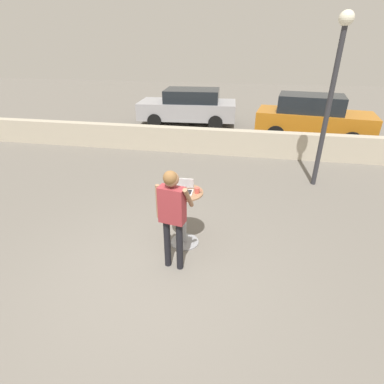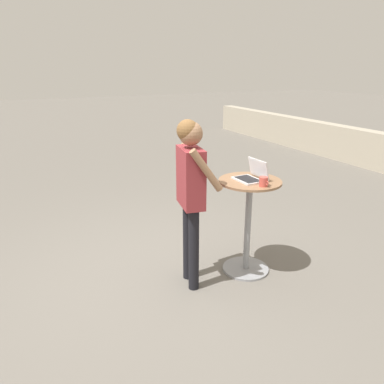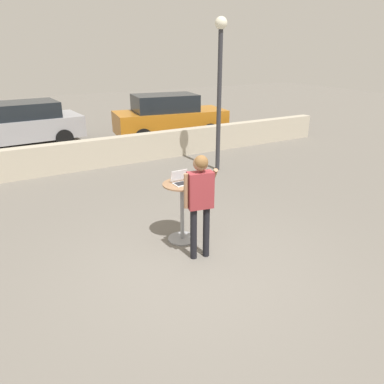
{
  "view_description": "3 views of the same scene",
  "coord_description": "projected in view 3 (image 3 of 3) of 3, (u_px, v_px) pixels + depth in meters",
  "views": [
    {
      "loc": [
        1.26,
        -3.62,
        3.45
      ],
      "look_at": [
        0.46,
        0.66,
        1.24
      ],
      "focal_mm": 28.0,
      "sensor_mm": 36.0,
      "label": 1
    },
    {
      "loc": [
        3.42,
        -1.32,
        2.26
      ],
      "look_at": [
        0.1,
        0.33,
        1.0
      ],
      "focal_mm": 35.0,
      "sensor_mm": 36.0,
      "label": 2
    },
    {
      "loc": [
        -2.6,
        -4.45,
        3.29
      ],
      "look_at": [
        0.15,
        0.38,
        1.14
      ],
      "focal_mm": 35.0,
      "sensor_mm": 36.0,
      "label": 3
    }
  ],
  "objects": [
    {
      "name": "parked_car_further_down",
      "position": [
        169.0,
        117.0,
        14.08
      ],
      "size": [
        4.32,
        2.23,
        1.69
      ],
      "color": "#B76B19",
      "rests_on": "ground_plane"
    },
    {
      "name": "cafe_table",
      "position": [
        182.0,
        207.0,
        6.65
      ],
      "size": [
        0.68,
        0.68,
        1.09
      ],
      "color": "gray",
      "rests_on": "ground_plane"
    },
    {
      "name": "coffee_mug",
      "position": [
        193.0,
        179.0,
        6.58
      ],
      "size": [
        0.13,
        0.09,
        0.1
      ],
      "color": "#C14C42",
      "rests_on": "cafe_table"
    },
    {
      "name": "standing_person",
      "position": [
        200.0,
        194.0,
        5.89
      ],
      "size": [
        0.58,
        0.35,
        1.78
      ],
      "color": "black",
      "rests_on": "ground_plane"
    },
    {
      "name": "ground_plane",
      "position": [
        196.0,
        267.0,
        6.0
      ],
      "size": [
        50.0,
        50.0,
        0.0
      ],
      "primitive_type": "plane",
      "color": "slate"
    },
    {
      "name": "street_lamp",
      "position": [
        220.0,
        75.0,
        9.85
      ],
      "size": [
        0.32,
        0.32,
        4.03
      ],
      "color": "#2D2D33",
      "rests_on": "ground_plane"
    },
    {
      "name": "laptop",
      "position": [
        181.0,
        181.0,
        6.49
      ],
      "size": [
        0.32,
        0.29,
        0.22
      ],
      "color": "silver",
      "rests_on": "cafe_table"
    },
    {
      "name": "pavement_kerb",
      "position": [
        90.0,
        154.0,
        10.79
      ],
      "size": [
        17.09,
        0.35,
        0.83
      ],
      "color": "#B2A893",
      "rests_on": "ground_plane"
    },
    {
      "name": "parked_car_near_street",
      "position": [
        19.0,
        124.0,
        13.1
      ],
      "size": [
        4.4,
        2.21,
        1.54
      ],
      "color": "#9E9EA3",
      "rests_on": "ground_plane"
    }
  ]
}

